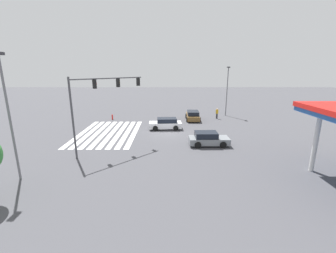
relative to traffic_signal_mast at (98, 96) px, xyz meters
The scene contains 10 objects.
ground_plane 10.82m from the traffic_signal_mast, 135.00° to the left, with size 144.40×144.40×0.00m, color #47474C.
crosswalk_markings 8.64m from the traffic_signal_mast, behind, with size 12.30×7.25×0.01m.
traffic_signal_mast is the anchor object (origin of this frame).
car_0 11.55m from the traffic_signal_mast, 143.31° to the left, with size 2.26×4.45×1.51m.
car_1 18.13m from the traffic_signal_mast, 142.72° to the left, with size 4.56×2.28×1.50m.
car_2 12.01m from the traffic_signal_mast, 99.21° to the left, with size 2.15×4.26×1.47m.
pedestrian 21.38m from the traffic_signal_mast, 135.45° to the left, with size 0.41×0.41×1.74m.
street_light_pole_a 24.18m from the traffic_signal_mast, 136.17° to the left, with size 0.80×0.36×8.32m.
street_light_pole_b 7.33m from the traffic_signal_mast, 38.39° to the right, with size 0.80×0.36×9.09m.
fire_hydrant 15.35m from the traffic_signal_mast, behind, with size 0.22×0.22×0.86m.
Camera 1 is at (27.74, -0.13, 8.04)m, focal length 24.00 mm.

